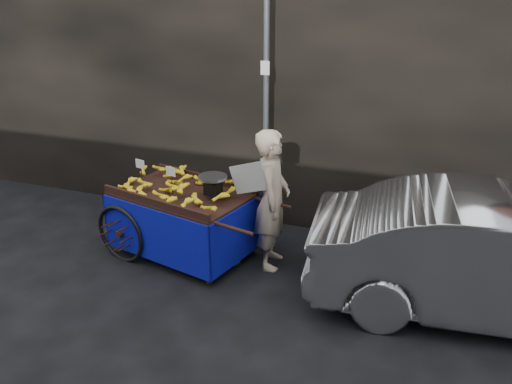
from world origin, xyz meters
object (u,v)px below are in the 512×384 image
at_px(banana_cart, 179,198).
at_px(vendor, 272,200).
at_px(plastic_bag, 232,258).
at_px(parked_car, 504,259).

xyz_separation_m(banana_cart, vendor, (1.25, 0.14, 0.11)).
distance_m(plastic_bag, parked_car, 3.20).
bearing_deg(vendor, banana_cart, 85.82).
relative_size(banana_cart, vendor, 1.41).
relative_size(vendor, parked_car, 0.44).
height_order(banana_cart, parked_car, parked_car).
height_order(plastic_bag, parked_car, parked_car).
bearing_deg(plastic_bag, banana_cart, 173.45).
distance_m(banana_cart, vendor, 1.26).
distance_m(banana_cart, plastic_bag, 1.05).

